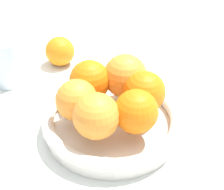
# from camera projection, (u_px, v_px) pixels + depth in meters

# --- Properties ---
(ground_plane) EXTENTS (4.00, 4.00, 0.00)m
(ground_plane) POSITION_uv_depth(u_px,v_px,m) (112.00, 129.00, 0.58)
(ground_plane) COLOR silver
(fruit_bowl) EXTENTS (0.25, 0.25, 0.04)m
(fruit_bowl) POSITION_uv_depth(u_px,v_px,m) (112.00, 121.00, 0.57)
(fruit_bowl) COLOR silver
(fruit_bowl) RESTS_ON ground_plane
(orange_pile) EXTENTS (0.19, 0.20, 0.08)m
(orange_pile) POSITION_uv_depth(u_px,v_px,m) (112.00, 94.00, 0.54)
(orange_pile) COLOR orange
(orange_pile) RESTS_ON fruit_bowl
(stray_orange) EXTENTS (0.07, 0.07, 0.07)m
(stray_orange) POSITION_uv_depth(u_px,v_px,m) (60.00, 51.00, 0.76)
(stray_orange) COLOR orange
(stray_orange) RESTS_ON ground_plane
(drinking_glass) EXTENTS (0.08, 0.08, 0.10)m
(drinking_glass) POSITION_uv_depth(u_px,v_px,m) (7.00, 62.00, 0.69)
(drinking_glass) COLOR silver
(drinking_glass) RESTS_ON ground_plane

